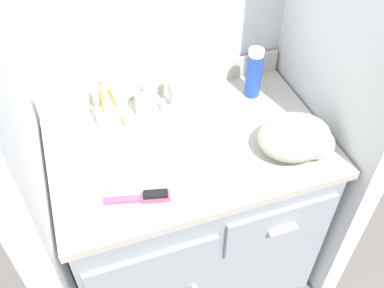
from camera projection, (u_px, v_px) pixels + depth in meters
name	position (u px, v px, depth m)	size (l,w,h in m)	color
ground_plane	(190.00, 261.00, 1.96)	(6.00, 6.00, 0.00)	slate
wall_back	(155.00, 2.00, 1.41)	(1.10, 0.08, 2.20)	silver
wall_right	(347.00, 27.00, 1.30)	(0.08, 0.67, 2.20)	silver
vanity	(189.00, 209.00, 1.67)	(0.92, 0.61, 0.77)	#9EA8B2
backsplash	(164.00, 82.00, 1.58)	(0.92, 0.02, 0.08)	beige
sink_faucet	(171.00, 96.00, 1.51)	(0.09, 0.09, 0.14)	silver
toothbrush_cup	(109.00, 115.00, 1.43)	(0.09, 0.08, 0.20)	white
soap_dispenser	(143.00, 101.00, 1.47)	(0.06, 0.06, 0.15)	silver
shaving_cream_can	(254.00, 73.00, 1.53)	(0.06, 0.06, 0.19)	#234CB2
hairbrush	(147.00, 197.00, 1.24)	(0.20, 0.07, 0.03)	#C1517F
hand_towel	(298.00, 138.00, 1.35)	(0.25, 0.20, 0.11)	#A8BCA3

